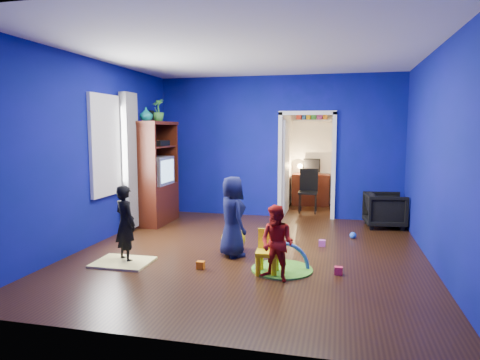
% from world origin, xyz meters
% --- Properties ---
extents(floor, '(5.00, 5.50, 0.01)m').
position_xyz_m(floor, '(0.00, 0.00, 0.00)').
color(floor, black).
rests_on(floor, ground).
extents(ceiling, '(5.00, 5.50, 0.01)m').
position_xyz_m(ceiling, '(0.00, 0.00, 2.90)').
color(ceiling, white).
rests_on(ceiling, wall_back).
extents(wall_back, '(5.00, 0.02, 2.90)m').
position_xyz_m(wall_back, '(0.00, 2.75, 1.45)').
color(wall_back, navy).
rests_on(wall_back, floor).
extents(wall_front, '(5.00, 0.02, 2.90)m').
position_xyz_m(wall_front, '(0.00, -2.75, 1.45)').
color(wall_front, navy).
rests_on(wall_front, floor).
extents(wall_left, '(0.02, 5.50, 2.90)m').
position_xyz_m(wall_left, '(-2.50, 0.00, 1.45)').
color(wall_left, navy).
rests_on(wall_left, floor).
extents(wall_right, '(0.02, 5.50, 2.90)m').
position_xyz_m(wall_right, '(2.50, 0.00, 1.45)').
color(wall_right, navy).
rests_on(wall_right, floor).
extents(alcove, '(1.00, 1.75, 2.50)m').
position_xyz_m(alcove, '(0.60, 3.62, 1.25)').
color(alcove, silver).
rests_on(alcove, floor).
extents(armchair, '(0.78, 0.77, 0.65)m').
position_xyz_m(armchair, '(2.10, 2.20, 0.32)').
color(armchair, black).
rests_on(armchair, floor).
extents(child_black, '(0.46, 0.42, 1.06)m').
position_xyz_m(child_black, '(-1.57, -0.80, 0.53)').
color(child_black, black).
rests_on(child_black, floor).
extents(child_navy, '(0.63, 0.67, 1.15)m').
position_xyz_m(child_navy, '(-0.21, -0.21, 0.58)').
color(child_navy, '#0F0F37').
rests_on(child_navy, floor).
extents(toddler_red, '(0.54, 0.49, 0.92)m').
position_xyz_m(toddler_red, '(0.56, -1.06, 0.46)').
color(toddler_red, '#AF1C12').
rests_on(toddler_red, floor).
extents(vase, '(0.25, 0.25, 0.25)m').
position_xyz_m(vase, '(-2.22, 1.29, 2.09)').
color(vase, '#0E6170').
rests_on(vase, tv_armoire).
extents(potted_plant, '(0.31, 0.31, 0.44)m').
position_xyz_m(potted_plant, '(-2.22, 1.81, 2.18)').
color(potted_plant, '#388F34').
rests_on(potted_plant, tv_armoire).
extents(tv_armoire, '(0.58, 1.14, 1.96)m').
position_xyz_m(tv_armoire, '(-2.22, 1.59, 0.98)').
color(tv_armoire, '#3D180A').
rests_on(tv_armoire, floor).
extents(crt_tv, '(0.46, 0.70, 0.54)m').
position_xyz_m(crt_tv, '(-2.18, 1.59, 1.02)').
color(crt_tv, silver).
rests_on(crt_tv, tv_armoire).
extents(yellow_blanket, '(0.76, 0.61, 0.03)m').
position_xyz_m(yellow_blanket, '(-1.57, -0.90, 0.01)').
color(yellow_blanket, '#F2E07A').
rests_on(yellow_blanket, floor).
extents(hopper_ball, '(0.36, 0.36, 0.36)m').
position_xyz_m(hopper_ball, '(-0.26, 0.04, 0.18)').
color(hopper_ball, yellow).
rests_on(hopper_ball, floor).
extents(kid_chair, '(0.30, 0.30, 0.50)m').
position_xyz_m(kid_chair, '(0.41, -0.86, 0.25)').
color(kid_chair, yellow).
rests_on(kid_chair, floor).
extents(play_mat, '(0.79, 0.79, 0.02)m').
position_xyz_m(play_mat, '(0.57, -0.68, 0.01)').
color(play_mat, '#2F9120').
rests_on(play_mat, floor).
extents(toy_arch, '(0.71, 0.22, 0.72)m').
position_xyz_m(toy_arch, '(0.57, -0.68, 0.02)').
color(toy_arch, '#3F8CD8').
rests_on(toy_arch, floor).
extents(window_left, '(0.03, 0.95, 1.55)m').
position_xyz_m(window_left, '(-2.48, 0.35, 1.55)').
color(window_left, white).
rests_on(window_left, wall_left).
extents(curtain, '(0.14, 0.42, 2.40)m').
position_xyz_m(curtain, '(-2.37, 0.90, 1.25)').
color(curtain, slate).
rests_on(curtain, floor).
extents(doorway, '(1.16, 0.10, 2.10)m').
position_xyz_m(doorway, '(0.60, 2.75, 1.05)').
color(doorway, white).
rests_on(doorway, floor).
extents(study_desk, '(0.88, 0.44, 0.75)m').
position_xyz_m(study_desk, '(0.60, 4.26, 0.38)').
color(study_desk, '#3D140A').
rests_on(study_desk, floor).
extents(desk_monitor, '(0.40, 0.05, 0.32)m').
position_xyz_m(desk_monitor, '(0.60, 4.38, 0.95)').
color(desk_monitor, black).
rests_on(desk_monitor, study_desk).
extents(desk_lamp, '(0.14, 0.14, 0.14)m').
position_xyz_m(desk_lamp, '(0.32, 4.32, 0.93)').
color(desk_lamp, '#FFD88C').
rests_on(desk_lamp, study_desk).
extents(folding_chair, '(0.40, 0.40, 0.92)m').
position_xyz_m(folding_chair, '(0.60, 3.30, 0.46)').
color(folding_chair, black).
rests_on(folding_chair, floor).
extents(book_shelf, '(0.88, 0.24, 0.04)m').
position_xyz_m(book_shelf, '(0.60, 4.37, 2.02)').
color(book_shelf, white).
rests_on(book_shelf, study_desk).
extents(toy_0, '(0.10, 0.08, 0.10)m').
position_xyz_m(toy_0, '(1.28, -0.69, 0.05)').
color(toy_0, '#F22849').
rests_on(toy_0, floor).
extents(toy_1, '(0.11, 0.11, 0.11)m').
position_xyz_m(toy_1, '(1.51, 1.21, 0.06)').
color(toy_1, blue).
rests_on(toy_1, floor).
extents(toy_2, '(0.10, 0.08, 0.10)m').
position_xyz_m(toy_2, '(-0.47, -0.87, 0.05)').
color(toy_2, orange).
rests_on(toy_2, floor).
extents(toy_3, '(0.10, 0.08, 0.10)m').
position_xyz_m(toy_3, '(1.03, 0.59, 0.05)').
color(toy_3, '#CC4CC2').
rests_on(toy_3, floor).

